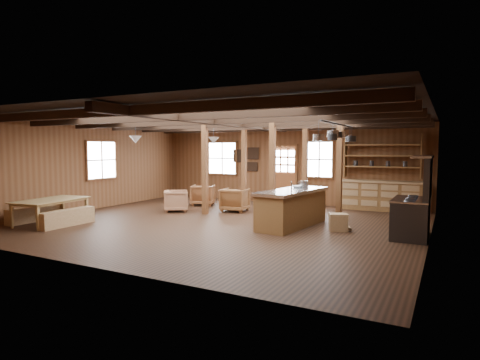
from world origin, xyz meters
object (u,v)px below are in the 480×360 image
at_px(dining_table, 52,212).
at_px(commercial_range, 414,211).
at_px(armchair_c, 176,201).
at_px(armchair_a, 203,195).
at_px(armchair_b, 235,200).
at_px(kitchen_island, 292,208).

bearing_deg(dining_table, commercial_range, -79.92).
bearing_deg(armchair_c, armchair_a, -36.14).
distance_m(commercial_range, armchair_b, 5.49).
bearing_deg(kitchen_island, armchair_b, 156.39).
distance_m(dining_table, armchair_c, 3.61).
height_order(commercial_range, armchair_b, commercial_range).
relative_size(armchair_a, armchair_b, 0.98).
bearing_deg(armchair_a, armchair_c, 68.68).
relative_size(kitchen_island, armchair_b, 3.22).
bearing_deg(dining_table, armchair_c, -33.75).
bearing_deg(dining_table, armchair_b, -45.72).
xyz_separation_m(commercial_range, armchair_b, (-5.30, 1.43, -0.24)).
xyz_separation_m(dining_table, armchair_c, (1.61, 3.23, 0.01)).
xyz_separation_m(armchair_b, armchair_c, (-1.64, -0.86, -0.03)).
distance_m(kitchen_island, armchair_c, 4.13).
relative_size(commercial_range, armchair_b, 2.28).
bearing_deg(commercial_range, dining_table, -162.70).
relative_size(kitchen_island, armchair_c, 3.50).
bearing_deg(armchair_a, dining_table, 49.72).
xyz_separation_m(armchair_a, armchair_c, (0.02, -1.58, -0.02)).
bearing_deg(armchair_c, armchair_b, -99.07).
xyz_separation_m(dining_table, armchair_b, (3.25, 4.09, 0.04)).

